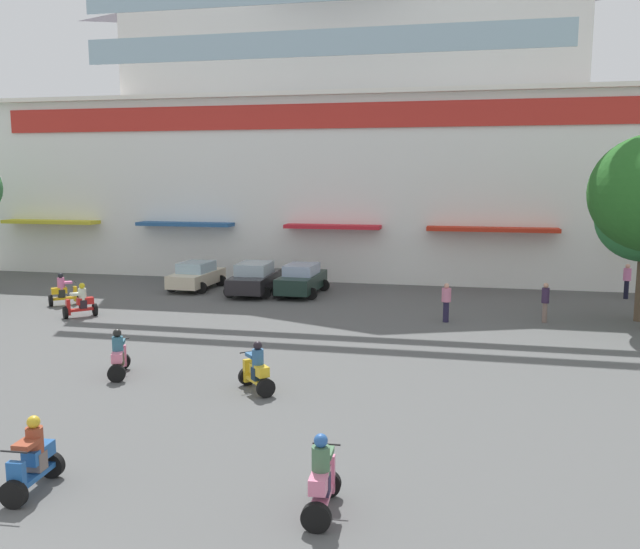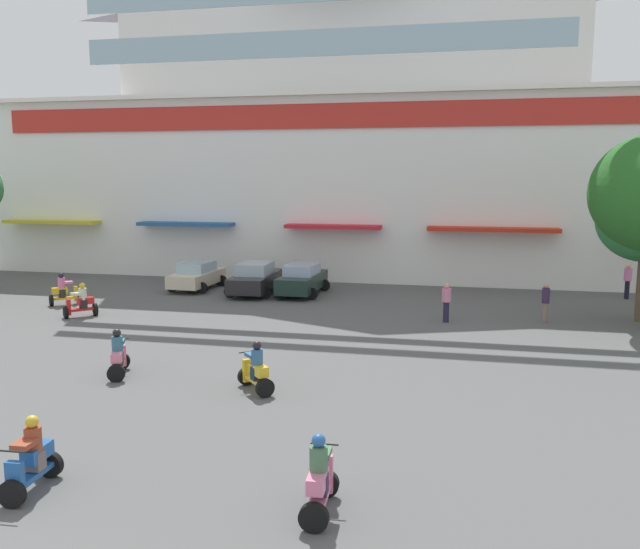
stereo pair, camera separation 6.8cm
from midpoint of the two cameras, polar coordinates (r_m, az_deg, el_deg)
The scene contains 14 objects.
ground_plane at distance 20.85m, azimuth -7.97°, elevation -8.10°, with size 128.00×128.00×0.00m, color #545555.
colonial_building at distance 42.28m, azimuth 2.86°, elevation 11.47°, with size 42.80×16.41×18.65m.
parked_car_0 at distance 35.15m, azimuth -10.52°, elevation -0.08°, with size 2.40×3.94×1.45m.
parked_car_1 at distance 33.45m, azimuth -5.57°, elevation -0.32°, with size 2.49×4.47×1.58m.
parked_car_2 at distance 32.99m, azimuth -1.51°, elevation -0.43°, with size 2.35×4.14×1.54m.
scooter_rider_0 at distance 18.55m, azimuth -5.46°, elevation -8.25°, with size 1.31×1.36×1.46m.
scooter_rider_1 at distance 29.64m, azimuth -19.90°, elevation -2.32°, with size 1.33×1.31×1.45m.
scooter_rider_2 at distance 20.72m, azimuth -16.94°, elevation -6.77°, with size 1.02×1.51×1.46m.
scooter_rider_3 at distance 12.18m, azimuth 0.13°, elevation -17.32°, with size 0.59×1.43×1.54m.
scooter_rider_4 at distance 32.60m, azimuth -21.17°, elevation -1.39°, with size 1.35×1.28×1.51m.
scooter_rider_5 at distance 14.08m, azimuth -23.53°, elevation -14.53°, with size 0.60×1.41×1.47m.
pedestrian_0 at distance 27.34m, azimuth 10.94°, elevation -2.20°, with size 0.54×0.54×1.61m.
pedestrian_1 at distance 35.12m, azimuth 25.09°, elevation -0.36°, with size 0.45×0.45×1.71m.
pedestrian_2 at distance 28.30m, azimuth 18.97°, elevation -2.08°, with size 0.43×0.43×1.63m.
Camera 2 is at (7.07, -5.68, 5.98)m, focal length 37.04 mm.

